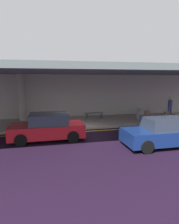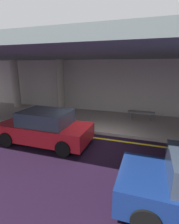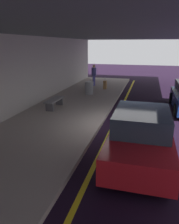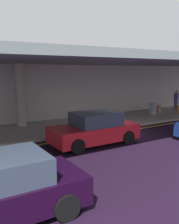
{
  "view_description": "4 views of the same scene",
  "coord_description": "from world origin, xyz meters",
  "views": [
    {
      "loc": [
        -2.23,
        -11.76,
        3.4
      ],
      "look_at": [
        0.93,
        2.06,
        1.03
      ],
      "focal_mm": 31.49,
      "sensor_mm": 36.0,
      "label": 1
    },
    {
      "loc": [
        2.12,
        -7.03,
        3.4
      ],
      "look_at": [
        -0.94,
        1.94,
        0.88
      ],
      "focal_mm": 28.15,
      "sensor_mm": 36.0,
      "label": 2
    },
    {
      "loc": [
        -8.43,
        -0.79,
        3.38
      ],
      "look_at": [
        -0.68,
        1.31,
        0.87
      ],
      "focal_mm": 34.87,
      "sensor_mm": 36.0,
      "label": 3
    },
    {
      "loc": [
        -8.34,
        -10.27,
        3.4
      ],
      "look_at": [
        -0.38,
        2.58,
        0.91
      ],
      "focal_mm": 40.31,
      "sensor_mm": 36.0,
      "label": 4
    }
  ],
  "objects": [
    {
      "name": "sidewalk",
      "position": [
        0.0,
        3.1,
        0.07
      ],
      "size": [
        26.0,
        4.2,
        0.15
      ],
      "primitive_type": "cube",
      "color": "#A59790",
      "rests_on": "ground"
    },
    {
      "name": "car_red",
      "position": [
        -2.13,
        -0.7,
        0.71
      ],
      "size": [
        4.1,
        1.92,
        1.5
      ],
      "rotation": [
        0.0,
        0.0,
        0.03
      ],
      "color": "#B3171F",
      "rests_on": "ground"
    },
    {
      "name": "traveler_with_luggage",
      "position": [
        8.57,
        3.46,
        1.11
      ],
      "size": [
        0.38,
        0.38,
        1.68
      ],
      "rotation": [
        0.0,
        0.0,
        4.94
      ],
      "color": "#41438A",
      "rests_on": "sidewalk"
    },
    {
      "name": "suitcase_upright_secondary",
      "position": [
        6.17,
        3.08,
        0.46
      ],
      "size": [
        0.36,
        0.22,
        0.9
      ],
      "rotation": [
        0.0,
        0.0,
        -0.21
      ],
      "color": "#98694F",
      "rests_on": "sidewalk"
    },
    {
      "name": "support_column_left_mid",
      "position": [
        -4.0,
        4.38,
        1.97
      ],
      "size": [
        0.58,
        0.58,
        3.65
      ],
      "primitive_type": "cylinder",
      "color": "#A29C8E",
      "rests_on": "sidewalk"
    },
    {
      "name": "ceiling_overhang",
      "position": [
        0.0,
        2.6,
        3.95
      ],
      "size": [
        28.0,
        13.2,
        0.3
      ],
      "primitive_type": "cube",
      "color": "slate",
      "rests_on": "support_column_far_left"
    },
    {
      "name": "car_navy",
      "position": [
        3.66,
        -3.07,
        0.71
      ],
      "size": [
        4.1,
        1.92,
        1.5
      ],
      "rotation": [
        0.0,
        0.0,
        3.22
      ],
      "color": "navy",
      "rests_on": "ground"
    },
    {
      "name": "bench_metal",
      "position": [
        1.77,
        3.89,
        0.5
      ],
      "size": [
        1.6,
        0.5,
        0.48
      ],
      "color": "slate",
      "rests_on": "sidewalk"
    },
    {
      "name": "trash_bin_steel",
      "position": [
        5.44,
        3.0,
        0.57
      ],
      "size": [
        0.56,
        0.56,
        0.85
      ],
      "primitive_type": "cylinder",
      "color": "gray",
      "rests_on": "sidewalk"
    },
    {
      "name": "terminal_back_wall",
      "position": [
        0.0,
        5.35,
        1.9
      ],
      "size": [
        26.0,
        0.3,
        3.8
      ],
      "primitive_type": "cube",
      "color": "#B9B2AD",
      "rests_on": "ground"
    },
    {
      "name": "ground_plane",
      "position": [
        0.0,
        0.0,
        0.0
      ],
      "size": [
        60.0,
        60.0,
        0.0
      ],
      "primitive_type": "plane",
      "color": "black"
    },
    {
      "name": "lane_stripe_yellow",
      "position": [
        0.0,
        0.54,
        0.0
      ],
      "size": [
        26.0,
        0.14,
        0.01
      ],
      "primitive_type": "cube",
      "color": "yellow",
      "rests_on": "ground"
    },
    {
      "name": "suitcase_upright_primary",
      "position": [
        7.47,
        2.32,
        0.46
      ],
      "size": [
        0.36,
        0.22,
        0.9
      ],
      "rotation": [
        0.0,
        0.0,
        0.48
      ],
      "color": "olive",
      "rests_on": "sidewalk"
    }
  ]
}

